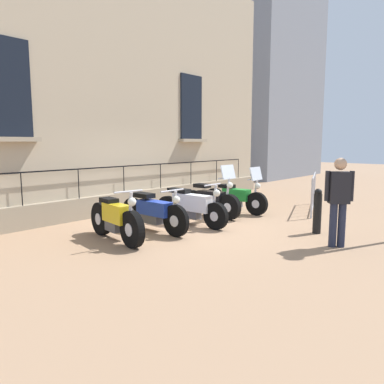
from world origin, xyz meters
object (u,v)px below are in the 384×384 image
object	(u,v)px
motorcycle_yellow	(116,220)
pedestrian_standing	(339,197)
bollard	(317,211)
motorcycle_black	(210,201)
motorcycle_white	(191,207)
motorcycle_blue	(154,212)
motorcycle_green	(236,197)
crowd_barrier	(313,191)

from	to	relation	value
motorcycle_yellow	pedestrian_standing	bearing A→B (deg)	35.33
motorcycle_yellow	bollard	world-z (taller)	motorcycle_yellow
motorcycle_black	motorcycle_white	bearing A→B (deg)	-77.54
motorcycle_white	motorcycle_black	xyz separation A→B (m)	(-0.23, 1.06, -0.00)
motorcycle_yellow	motorcycle_blue	bearing A→B (deg)	90.81
motorcycle_yellow	motorcycle_green	world-z (taller)	motorcycle_green
motorcycle_black	pedestrian_standing	size ratio (longest dim) A/B	1.14
motorcycle_black	bollard	distance (m)	2.85
motorcycle_yellow	motorcycle_green	bearing A→B (deg)	88.75
motorcycle_white	motorcycle_green	distance (m)	2.02
motorcycle_blue	bollard	size ratio (longest dim) A/B	2.12
bollard	crowd_barrier	bearing A→B (deg)	114.61
motorcycle_blue	motorcycle_black	xyz separation A→B (m)	(-0.05, 2.10, -0.01)
motorcycle_white	motorcycle_black	bearing A→B (deg)	102.46
motorcycle_black	bollard	world-z (taller)	motorcycle_black
motorcycle_yellow	motorcycle_white	size ratio (longest dim) A/B	0.92
motorcycle_yellow	motorcycle_white	distance (m)	2.09
motorcycle_yellow	motorcycle_black	bearing A→B (deg)	91.18
crowd_barrier	pedestrian_standing	xyz separation A→B (m)	(1.88, -3.34, 0.39)
motorcycle_yellow	pedestrian_standing	distance (m)	4.31
motorcycle_green	crowd_barrier	bearing A→B (deg)	48.57
motorcycle_blue	pedestrian_standing	distance (m)	3.82
motorcycle_black	pedestrian_standing	bearing A→B (deg)	-10.52
motorcycle_black	bollard	xyz separation A→B (m)	(2.85, 0.11, 0.06)
motorcycle_yellow	pedestrian_standing	xyz separation A→B (m)	(3.49, 2.47, 0.52)
motorcycle_yellow	bollard	xyz separation A→B (m)	(2.79, 3.25, 0.06)
motorcycle_black	pedestrian_standing	distance (m)	3.65
motorcycle_black	motorcycle_green	size ratio (longest dim) A/B	0.94
motorcycle_yellow	motorcycle_white	xyz separation A→B (m)	(0.17, 2.08, 0.00)
motorcycle_blue	motorcycle_black	distance (m)	2.10
motorcycle_yellow	motorcycle_green	xyz separation A→B (m)	(0.09, 4.10, -0.00)
motorcycle_white	bollard	world-z (taller)	motorcycle_white
motorcycle_yellow	bollard	bearing A→B (deg)	49.39
motorcycle_black	motorcycle_green	bearing A→B (deg)	80.90
motorcycle_yellow	bollard	distance (m)	4.28
motorcycle_white	motorcycle_green	bearing A→B (deg)	92.25
pedestrian_standing	bollard	bearing A→B (deg)	132.32
motorcycle_yellow	motorcycle_black	world-z (taller)	motorcycle_black
motorcycle_yellow	motorcycle_white	bearing A→B (deg)	85.36
motorcycle_green	crowd_barrier	size ratio (longest dim) A/B	0.87
pedestrian_standing	motorcycle_black	bearing A→B (deg)	169.48
motorcycle_black	bollard	size ratio (longest dim) A/B	1.95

